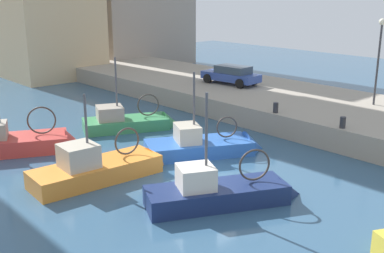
# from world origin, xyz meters

# --- Properties ---
(water_surface) EXTENTS (80.00, 80.00, 0.00)m
(water_surface) POSITION_xyz_m (0.00, 0.00, 0.00)
(water_surface) COLOR #335675
(water_surface) RESTS_ON ground
(quay_wall) EXTENTS (9.00, 56.00, 1.20)m
(quay_wall) POSITION_xyz_m (11.50, 0.00, 0.60)
(quay_wall) COLOR #9E9384
(quay_wall) RESTS_ON ground
(fishing_boat_green) EXTENTS (5.70, 3.86, 4.91)m
(fishing_boat_green) POSITION_xyz_m (2.21, 7.99, 0.13)
(fishing_boat_green) COLOR #388951
(fishing_boat_green) RESTS_ON ground
(fishing_boat_navy) EXTENTS (6.02, 4.00, 4.92)m
(fishing_boat_navy) POSITION_xyz_m (-0.94, -2.29, 0.13)
(fishing_boat_navy) COLOR navy
(fishing_boat_navy) RESTS_ON ground
(fishing_boat_orange) EXTENTS (6.21, 2.36, 4.48)m
(fishing_boat_orange) POSITION_xyz_m (-2.92, 2.75, 0.14)
(fishing_boat_orange) COLOR orange
(fishing_boat_orange) RESTS_ON ground
(fishing_boat_red) EXTENTS (6.18, 4.31, 5.06)m
(fishing_boat_red) POSITION_xyz_m (-4.07, 8.38, 0.11)
(fishing_boat_red) COLOR #BC3833
(fishing_boat_red) RESTS_ON ground
(fishing_boat_blue) EXTENTS (6.00, 4.31, 4.86)m
(fishing_boat_blue) POSITION_xyz_m (2.44, 2.15, 0.11)
(fishing_boat_blue) COLOR #2D60B7
(fishing_boat_blue) RESTS_ON ground
(parked_car_blue) EXTENTS (2.15, 4.31, 1.30)m
(parked_car_blue) POSITION_xyz_m (11.45, 9.14, 1.87)
(parked_car_blue) COLOR #334C9E
(parked_car_blue) RESTS_ON quay_wall
(mooring_bollard_south) EXTENTS (0.28, 0.28, 0.55)m
(mooring_bollard_south) POSITION_xyz_m (7.35, -2.00, 1.48)
(mooring_bollard_south) COLOR #2D2D33
(mooring_bollard_south) RESTS_ON quay_wall
(mooring_bollard_mid) EXTENTS (0.28, 0.28, 0.55)m
(mooring_bollard_mid) POSITION_xyz_m (7.35, 2.00, 1.48)
(mooring_bollard_mid) COLOR #2D2D33
(mooring_bollard_mid) RESTS_ON quay_wall
(quay_streetlamp) EXTENTS (0.36, 0.36, 4.83)m
(quay_streetlamp) POSITION_xyz_m (13.00, -0.59, 4.45)
(quay_streetlamp) COLOR #38383D
(quay_streetlamp) RESTS_ON quay_wall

